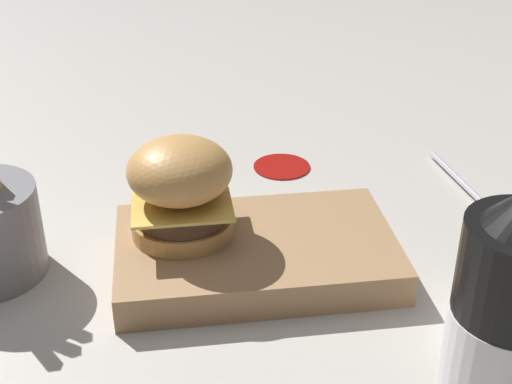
{
  "coord_description": "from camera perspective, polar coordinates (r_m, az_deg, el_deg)",
  "views": [
    {
      "loc": [
        0.03,
        0.55,
        0.4
      ],
      "look_at": [
        -0.05,
        -0.01,
        0.08
      ],
      "focal_mm": 50.0,
      "sensor_mm": 36.0,
      "label": 1
    }
  ],
  "objects": [
    {
      "name": "ketchup_bottle",
      "position": [
        0.47,
        19.16,
        -12.04
      ],
      "size": [
        0.07,
        0.07,
        0.22
      ],
      "color": "black",
      "rests_on": "ground_plane"
    },
    {
      "name": "burger",
      "position": [
        0.66,
        -6.05,
        0.35
      ],
      "size": [
        0.1,
        0.1,
        0.1
      ],
      "color": "tan",
      "rests_on": "serving_board"
    },
    {
      "name": "ground_plane",
      "position": [
        0.68,
        -4.16,
        -6.86
      ],
      "size": [
        6.0,
        6.0,
        0.0
      ],
      "primitive_type": "plane",
      "color": "#B7B2A8"
    },
    {
      "name": "ketchup_puddle",
      "position": [
        0.88,
        2.07,
        2.1
      ],
      "size": [
        0.07,
        0.07,
        0.0
      ],
      "color": "#9E140F",
      "rests_on": "ground_plane"
    },
    {
      "name": "spoon",
      "position": [
        0.82,
        17.93,
        -1.07
      ],
      "size": [
        0.03,
        0.19,
        0.01
      ],
      "rotation": [
        0.0,
        0.0,
        1.66
      ],
      "color": "#B2B2B7",
      "rests_on": "ground_plane"
    },
    {
      "name": "serving_board",
      "position": [
        0.68,
        -0.0,
        -4.89
      ],
      "size": [
        0.26,
        0.16,
        0.03
      ],
      "color": "#A37A51",
      "rests_on": "ground_plane"
    }
  ]
}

